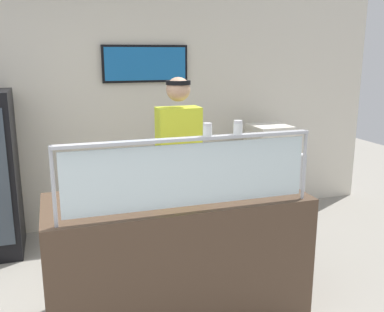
{
  "coord_description": "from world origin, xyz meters",
  "views": [
    {
      "loc": [
        0.12,
        -2.47,
        1.96
      ],
      "look_at": [
        1.07,
        0.42,
        1.23
      ],
      "focal_mm": 40.36,
      "sensor_mm": 36.0,
      "label": 1
    }
  ],
  "objects_px": {
    "pizza_tray": "(188,188)",
    "pizza_server": "(194,185)",
    "parmesan_shaker": "(207,131)",
    "pepper_flake_shaker": "(238,128)",
    "pizza_box_stack": "(269,139)",
    "worker_figure": "(179,162)"
  },
  "relations": [
    {
      "from": "parmesan_shaker",
      "to": "worker_figure",
      "type": "distance_m",
      "value": 1.17
    },
    {
      "from": "pizza_tray",
      "to": "pizza_server",
      "type": "relative_size",
      "value": 1.65
    },
    {
      "from": "pizza_server",
      "to": "pizza_box_stack",
      "type": "height_order",
      "value": "pizza_box_stack"
    },
    {
      "from": "pizza_tray",
      "to": "pepper_flake_shaker",
      "type": "height_order",
      "value": "pepper_flake_shaker"
    },
    {
      "from": "pizza_tray",
      "to": "pepper_flake_shaker",
      "type": "distance_m",
      "value": 0.7
    },
    {
      "from": "pepper_flake_shaker",
      "to": "pizza_tray",
      "type": "bearing_deg",
      "value": 114.49
    },
    {
      "from": "pizza_server",
      "to": "pepper_flake_shaker",
      "type": "xyz_separation_m",
      "value": [
        0.16,
        -0.42,
        0.49
      ]
    },
    {
      "from": "pizza_box_stack",
      "to": "pizza_tray",
      "type": "bearing_deg",
      "value": -135.29
    },
    {
      "from": "pizza_tray",
      "to": "pizza_server",
      "type": "height_order",
      "value": "pizza_server"
    },
    {
      "from": "pizza_server",
      "to": "parmesan_shaker",
      "type": "bearing_deg",
      "value": -104.79
    },
    {
      "from": "pizza_server",
      "to": "worker_figure",
      "type": "height_order",
      "value": "worker_figure"
    },
    {
      "from": "pizza_tray",
      "to": "parmesan_shaker",
      "type": "xyz_separation_m",
      "value": [
        -0.01,
        -0.44,
        0.51
      ]
    },
    {
      "from": "pizza_tray",
      "to": "parmesan_shaker",
      "type": "bearing_deg",
      "value": -91.45
    },
    {
      "from": "worker_figure",
      "to": "pizza_box_stack",
      "type": "height_order",
      "value": "worker_figure"
    },
    {
      "from": "pizza_tray",
      "to": "worker_figure",
      "type": "relative_size",
      "value": 0.26
    },
    {
      "from": "pizza_tray",
      "to": "pizza_box_stack",
      "type": "distance_m",
      "value": 2.02
    },
    {
      "from": "pizza_box_stack",
      "to": "parmesan_shaker",
      "type": "bearing_deg",
      "value": -127.91
    },
    {
      "from": "pepper_flake_shaker",
      "to": "pizza_server",
      "type": "bearing_deg",
      "value": 110.74
    },
    {
      "from": "pizza_tray",
      "to": "parmesan_shaker",
      "type": "distance_m",
      "value": 0.67
    },
    {
      "from": "parmesan_shaker",
      "to": "pizza_tray",
      "type": "bearing_deg",
      "value": 88.55
    },
    {
      "from": "parmesan_shaker",
      "to": "worker_figure",
      "type": "height_order",
      "value": "worker_figure"
    },
    {
      "from": "pizza_box_stack",
      "to": "pepper_flake_shaker",
      "type": "bearing_deg",
      "value": -123.66
    }
  ]
}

